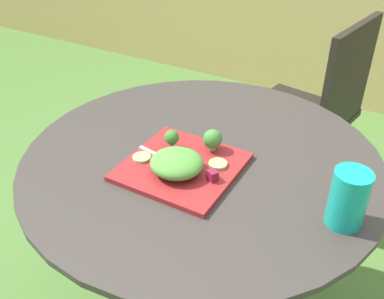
# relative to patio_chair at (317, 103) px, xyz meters

# --- Properties ---
(patio_table) EXTENTS (0.97, 0.97, 0.75)m
(patio_table) POSITION_rel_patio_chair_xyz_m (-0.09, -0.90, -0.02)
(patio_table) COLOR #38332D
(patio_table) RESTS_ON ground_plane
(patio_chair) EXTENTS (0.51, 0.51, 0.90)m
(patio_chair) POSITION_rel_patio_chair_xyz_m (0.00, 0.00, 0.00)
(patio_chair) COLOR black
(patio_chair) RESTS_ON ground_plane
(salad_plate) EXTENTS (0.28, 0.28, 0.01)m
(salad_plate) POSITION_rel_patio_chair_xyz_m (-0.11, -0.97, 0.23)
(salad_plate) COLOR maroon
(salad_plate) RESTS_ON patio_table
(drinking_glass) EXTENTS (0.08, 0.08, 0.13)m
(drinking_glass) POSITION_rel_patio_chair_xyz_m (0.30, -0.97, 0.28)
(drinking_glass) COLOR #149989
(drinking_glass) RESTS_ON patio_table
(fork) EXTENTS (0.15, 0.04, 0.00)m
(fork) POSITION_rel_patio_chair_xyz_m (-0.15, -0.98, 0.24)
(fork) COLOR silver
(fork) RESTS_ON salad_plate
(lettuce_mound) EXTENTS (0.13, 0.13, 0.05)m
(lettuce_mound) POSITION_rel_patio_chair_xyz_m (-0.10, -1.01, 0.27)
(lettuce_mound) COLOR #519338
(lettuce_mound) RESTS_ON salad_plate
(broccoli_floret_0) EXTENTS (0.04, 0.04, 0.05)m
(broccoli_floret_0) POSITION_rel_patio_chair_xyz_m (-0.17, -0.92, 0.27)
(broccoli_floret_0) COLOR #99B770
(broccoli_floret_0) RESTS_ON salad_plate
(broccoli_floret_1) EXTENTS (0.05, 0.05, 0.06)m
(broccoli_floret_1) POSITION_rel_patio_chair_xyz_m (-0.07, -0.87, 0.27)
(broccoli_floret_1) COLOR #99B770
(broccoli_floret_1) RESTS_ON salad_plate
(cucumber_slice_0) EXTENTS (0.05, 0.05, 0.01)m
(cucumber_slice_0) POSITION_rel_patio_chair_xyz_m (-0.21, -1.00, 0.24)
(cucumber_slice_0) COLOR #8EB766
(cucumber_slice_0) RESTS_ON salad_plate
(cucumber_slice_1) EXTENTS (0.05, 0.05, 0.01)m
(cucumber_slice_1) POSITION_rel_patio_chair_xyz_m (-0.02, -0.93, 0.24)
(cucumber_slice_1) COLOR #8EB766
(cucumber_slice_1) RESTS_ON salad_plate
(beet_chunk_0) EXTENTS (0.03, 0.03, 0.03)m
(beet_chunk_0) POSITION_rel_patio_chair_xyz_m (-0.01, -0.99, 0.25)
(beet_chunk_0) COLOR maroon
(beet_chunk_0) RESTS_ON salad_plate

